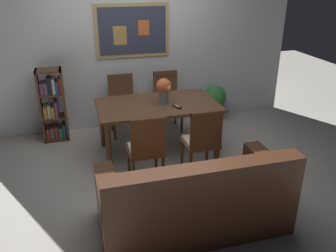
# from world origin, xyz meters

# --- Properties ---
(ground_plane) EXTENTS (12.00, 12.00, 0.00)m
(ground_plane) POSITION_xyz_m (0.00, 0.00, 0.00)
(ground_plane) COLOR #B7B2A8
(wall_back_with_painting) EXTENTS (5.20, 0.14, 2.60)m
(wall_back_with_painting) POSITION_xyz_m (0.00, 1.65, 1.30)
(wall_back_with_painting) COLOR silver
(wall_back_with_painting) RESTS_ON ground_plane
(dining_table) EXTENTS (1.59, 0.93, 0.72)m
(dining_table) POSITION_xyz_m (0.11, 0.50, 0.64)
(dining_table) COLOR brown
(dining_table) RESTS_ON ground_plane
(dining_chair_near_left) EXTENTS (0.40, 0.41, 0.91)m
(dining_chair_near_left) POSITION_xyz_m (-0.22, -0.30, 0.54)
(dining_chair_near_left) COLOR brown
(dining_chair_near_left) RESTS_ON ground_plane
(dining_chair_far_left) EXTENTS (0.40, 0.41, 0.91)m
(dining_chair_far_left) POSITION_xyz_m (-0.25, 1.30, 0.54)
(dining_chair_far_left) COLOR brown
(dining_chair_far_left) RESTS_ON ground_plane
(dining_chair_far_right) EXTENTS (0.40, 0.41, 0.91)m
(dining_chair_far_right) POSITION_xyz_m (0.46, 1.30, 0.54)
(dining_chair_far_right) COLOR brown
(dining_chair_far_right) RESTS_ON ground_plane
(dining_chair_near_right) EXTENTS (0.40, 0.41, 0.91)m
(dining_chair_near_right) POSITION_xyz_m (0.46, -0.29, 0.54)
(dining_chair_near_right) COLOR brown
(dining_chair_near_right) RESTS_ON ground_plane
(leather_couch) EXTENTS (1.80, 0.84, 0.84)m
(leather_couch) POSITION_xyz_m (0.06, -1.14, 0.31)
(leather_couch) COLOR #472819
(leather_couch) RESTS_ON ground_plane
(bookshelf) EXTENTS (0.36, 0.28, 1.07)m
(bookshelf) POSITION_xyz_m (-1.26, 1.34, 0.52)
(bookshelf) COLOR brown
(bookshelf) RESTS_ON ground_plane
(potted_ivy) EXTENTS (0.36, 0.36, 0.60)m
(potted_ivy) POSITION_xyz_m (1.35, 1.43, 0.31)
(potted_ivy) COLOR #B2ADA3
(potted_ivy) RESTS_ON ground_plane
(flower_vase) EXTENTS (0.20, 0.20, 0.34)m
(flower_vase) POSITION_xyz_m (0.20, 0.50, 0.93)
(flower_vase) COLOR slate
(flower_vase) RESTS_ON dining_table
(tv_remote) EXTENTS (0.09, 0.16, 0.02)m
(tv_remote) POSITION_xyz_m (0.32, 0.29, 0.74)
(tv_remote) COLOR black
(tv_remote) RESTS_ON dining_table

